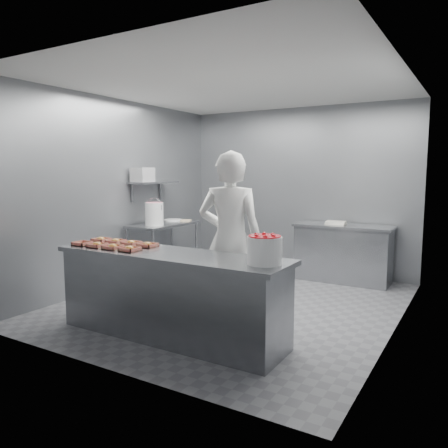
{
  "coord_description": "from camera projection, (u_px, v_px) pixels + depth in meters",
  "views": [
    {
      "loc": [
        2.75,
        -4.87,
        1.74
      ],
      "look_at": [
        -0.03,
        -0.2,
        1.07
      ],
      "focal_mm": 35.0,
      "sensor_mm": 36.0,
      "label": 1
    }
  ],
  "objects": [
    {
      "name": "floor",
      "position": [
        234.0,
        303.0,
        5.76
      ],
      "size": [
        4.5,
        4.5,
        0.0
      ],
      "primitive_type": "plane",
      "color": "#4C4C51",
      "rests_on": "ground"
    },
    {
      "name": "ceiling",
      "position": [
        234.0,
        85.0,
        5.42
      ],
      "size": [
        4.5,
        4.5,
        0.0
      ],
      "primitive_type": "plane",
      "rotation": [
        3.14,
        0.0,
        0.0
      ],
      "color": "white",
      "rests_on": "wall_back"
    },
    {
      "name": "wall_back",
      "position": [
        298.0,
        190.0,
        7.51
      ],
      "size": [
        4.0,
        0.04,
        2.8
      ],
      "primitive_type": "cube",
      "color": "slate",
      "rests_on": "ground"
    },
    {
      "name": "wall_left",
      "position": [
        119.0,
        193.0,
        6.61
      ],
      "size": [
        0.04,
        4.5,
        2.8
      ],
      "primitive_type": "cube",
      "color": "slate",
      "rests_on": "ground"
    },
    {
      "name": "wall_right",
      "position": [
        400.0,
        203.0,
        4.58
      ],
      "size": [
        0.04,
        4.5,
        2.8
      ],
      "primitive_type": "cube",
      "color": "slate",
      "rests_on": "ground"
    },
    {
      "name": "service_counter",
      "position": [
        170.0,
        295.0,
        4.56
      ],
      "size": [
        2.6,
        0.7,
        0.9
      ],
      "color": "slate",
      "rests_on": "ground"
    },
    {
      "name": "prep_table",
      "position": [
        163.0,
        242.0,
        7.04
      ],
      "size": [
        0.6,
        1.2,
        0.9
      ],
      "color": "slate",
      "rests_on": "ground"
    },
    {
      "name": "back_counter",
      "position": [
        343.0,
        253.0,
        6.87
      ],
      "size": [
        1.5,
        0.6,
        0.9
      ],
      "color": "slate",
      "rests_on": "ground"
    },
    {
      "name": "wall_shelf",
      "position": [
        154.0,
        183.0,
        7.01
      ],
      "size": [
        0.35,
        0.9,
        0.03
      ],
      "primitive_type": "cube",
      "color": "slate",
      "rests_on": "wall_left"
    },
    {
      "name": "tray_0",
      "position": [
        83.0,
        243.0,
        4.95
      ],
      "size": [
        0.19,
        0.18,
        0.04
      ],
      "color": "tan",
      "rests_on": "service_counter"
    },
    {
      "name": "tray_1",
      "position": [
        97.0,
        245.0,
        4.83
      ],
      "size": [
        0.19,
        0.18,
        0.06
      ],
      "color": "tan",
      "rests_on": "service_counter"
    },
    {
      "name": "tray_2",
      "position": [
        113.0,
        247.0,
        4.71
      ],
      "size": [
        0.19,
        0.18,
        0.06
      ],
      "color": "tan",
      "rests_on": "service_counter"
    },
    {
      "name": "tray_3",
      "position": [
        130.0,
        249.0,
        4.59
      ],
      "size": [
        0.19,
        0.18,
        0.06
      ],
      "color": "tan",
      "rests_on": "service_counter"
    },
    {
      "name": "tray_4",
      "position": [
        101.0,
        240.0,
        5.2
      ],
      "size": [
        0.19,
        0.18,
        0.06
      ],
      "color": "tan",
      "rests_on": "service_counter"
    },
    {
      "name": "tray_5",
      "position": [
        116.0,
        241.0,
        5.08
      ],
      "size": [
        0.19,
        0.18,
        0.06
      ],
      "color": "tan",
      "rests_on": "service_counter"
    },
    {
      "name": "tray_6",
      "position": [
        132.0,
        243.0,
        4.95
      ],
      "size": [
        0.19,
        0.18,
        0.06
      ],
      "color": "tan",
      "rests_on": "service_counter"
    },
    {
      "name": "tray_7",
      "position": [
        148.0,
        245.0,
        4.83
      ],
      "size": [
        0.19,
        0.18,
        0.06
      ],
      "color": "tan",
      "rests_on": "service_counter"
    },
    {
      "name": "worker",
      "position": [
        230.0,
        240.0,
        4.81
      ],
      "size": [
        0.82,
        0.66,
        1.95
      ],
      "primitive_type": "imported",
      "rotation": [
        0.0,
        0.0,
        3.44
      ],
      "color": "white",
      "rests_on": "ground"
    },
    {
      "name": "strawberry_tub",
      "position": [
        265.0,
        249.0,
        3.93
      ],
      "size": [
        0.32,
        0.32,
        0.26
      ],
      "color": "white",
      "rests_on": "service_counter"
    },
    {
      "name": "glaze_bucket",
      "position": [
        154.0,
        213.0,
        6.71
      ],
      "size": [
        0.29,
        0.28,
        0.43
      ],
      "color": "white",
      "rests_on": "prep_table"
    },
    {
      "name": "bucket_lid",
      "position": [
        173.0,
        220.0,
        7.35
      ],
      "size": [
        0.39,
        0.39,
        0.02
      ],
      "primitive_type": "cylinder",
      "rotation": [
        0.0,
        0.0,
        0.33
      ],
      "color": "white",
      "rests_on": "prep_table"
    },
    {
      "name": "rag",
      "position": [
        186.0,
        220.0,
        7.3
      ],
      "size": [
        0.19,
        0.18,
        0.02
      ],
      "primitive_type": "cube",
      "rotation": [
        0.0,
        0.0,
        0.34
      ],
      "color": "#CCB28C",
      "rests_on": "prep_table"
    },
    {
      "name": "appliance",
      "position": [
        142.0,
        175.0,
        6.76
      ],
      "size": [
        0.26,
        0.3,
        0.22
      ],
      "primitive_type": "cube",
      "rotation": [
        0.0,
        0.0,
        -0.0
      ],
      "color": "gray",
      "rests_on": "wall_shelf"
    },
    {
      "name": "paper_stack",
      "position": [
        336.0,
        223.0,
        6.88
      ],
      "size": [
        0.31,
        0.24,
        0.05
      ],
      "primitive_type": "cube",
      "rotation": [
        0.0,
        0.0,
        0.05
      ],
      "color": "silver",
      "rests_on": "back_counter"
    }
  ]
}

